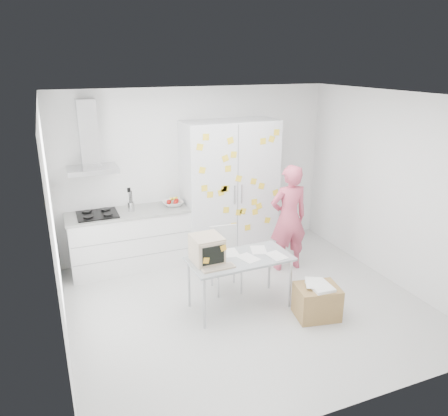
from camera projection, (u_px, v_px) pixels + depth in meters
name	position (u px, v px, depth m)	size (l,w,h in m)	color
floor	(247.00, 305.00, 5.81)	(4.50, 4.00, 0.02)	silver
walls	(226.00, 193.00, 6.00)	(4.52, 4.01, 2.70)	white
ceiling	(251.00, 96.00, 4.94)	(4.50, 4.00, 0.02)	white
counter_run	(130.00, 239.00, 6.72)	(1.84, 0.63, 1.28)	white
range_hood	(89.00, 144.00, 6.20)	(0.70, 0.48, 1.01)	silver
tall_cabinet	(230.00, 189.00, 7.08)	(1.50, 0.68, 2.20)	silver
person	(289.00, 218.00, 6.57)	(0.60, 0.39, 1.65)	#CA4E67
desk	(220.00, 254.00, 5.44)	(1.33, 0.70, 1.04)	#969DA0
chair	(225.00, 254.00, 6.08)	(0.45, 0.45, 0.91)	silver
cardboard_box	(317.00, 301.00, 5.48)	(0.59, 0.51, 0.46)	#9E7A44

